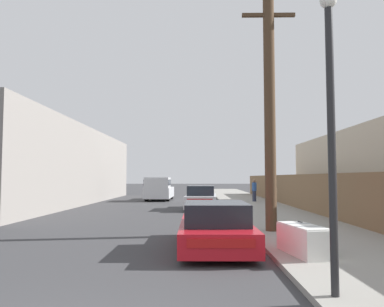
% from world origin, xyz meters
% --- Properties ---
extents(sidewalk_curb, '(4.20, 63.00, 0.12)m').
position_xyz_m(sidewalk_curb, '(5.30, 23.50, 0.06)').
color(sidewalk_curb, gray).
rests_on(sidewalk_curb, ground).
extents(discarded_fridge, '(0.90, 1.73, 0.69)m').
position_xyz_m(discarded_fridge, '(3.92, 5.60, 0.45)').
color(discarded_fridge, silver).
rests_on(discarded_fridge, sidewalk_curb).
extents(parked_sports_car_red, '(1.86, 4.64, 1.23)m').
position_xyz_m(parked_sports_car_red, '(1.97, 6.91, 0.56)').
color(parked_sports_car_red, red).
rests_on(parked_sports_car_red, ground).
extents(car_parked_mid, '(1.95, 4.42, 1.39)m').
position_xyz_m(car_parked_mid, '(1.71, 19.05, 0.65)').
color(car_parked_mid, silver).
rests_on(car_parked_mid, ground).
extents(pickup_truck, '(2.07, 5.23, 1.87)m').
position_xyz_m(pickup_truck, '(-1.67, 27.60, 0.93)').
color(pickup_truck, silver).
rests_on(pickup_truck, ground).
extents(utility_pole, '(1.80, 0.37, 8.09)m').
position_xyz_m(utility_pole, '(3.93, 9.39, 4.24)').
color(utility_pole, '#4C3826').
rests_on(utility_pole, sidewalk_curb).
extents(street_lamp, '(0.26, 0.26, 4.63)m').
position_xyz_m(street_lamp, '(3.54, 2.59, 2.81)').
color(street_lamp, '#232326').
rests_on(street_lamp, sidewalk_curb).
extents(wooden_fence, '(0.08, 36.34, 1.93)m').
position_xyz_m(wooden_fence, '(7.25, 19.78, 1.08)').
color(wooden_fence, brown).
rests_on(wooden_fence, sidewalk_curb).
extents(building_left_block, '(7.00, 25.25, 5.40)m').
position_xyz_m(building_left_block, '(-9.56, 23.85, 2.70)').
color(building_left_block, gray).
rests_on(building_left_block, ground).
extents(pedestrian, '(0.34, 0.34, 1.62)m').
position_xyz_m(pedestrian, '(5.67, 24.59, 0.94)').
color(pedestrian, '#282D42').
rests_on(pedestrian, sidewalk_curb).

